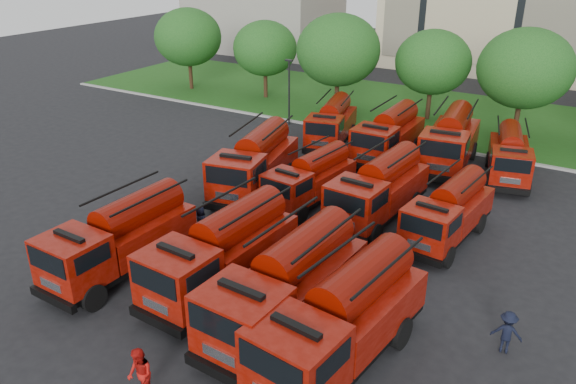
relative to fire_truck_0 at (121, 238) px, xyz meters
name	(u,v)px	position (x,y,z in m)	size (l,w,h in m)	color
ground	(283,252)	(5.10, 5.04, -1.67)	(140.00, 140.00, 0.00)	black
lawn	(446,115)	(5.10, 31.04, -1.61)	(70.00, 16.00, 0.12)	#1D4612
curb	(413,143)	(5.10, 22.94, -1.60)	(70.00, 0.30, 0.14)	gray
side_building	(263,10)	(-24.90, 49.04, 3.33)	(18.00, 12.00, 10.00)	gray
tree_0	(188,37)	(-18.90, 27.04, 3.35)	(6.30, 6.30, 7.70)	#382314
tree_1	(265,48)	(-10.90, 28.04, 2.88)	(5.71, 5.71, 6.98)	#382314
tree_2	(338,50)	(-2.90, 26.54, 3.69)	(6.72, 6.72, 8.22)	#382314
tree_3	(433,62)	(4.10, 29.04, 3.02)	(5.88, 5.88, 7.19)	#382314
tree_4	(525,68)	(11.10, 27.54, 3.55)	(6.55, 6.55, 8.01)	#382314
lamp_post_0	(289,88)	(-4.90, 22.24, 1.23)	(0.60, 0.25, 5.11)	black
fire_truck_0	(121,238)	(0.00, 0.00, 0.00)	(2.85, 7.35, 3.31)	black
fire_truck_1	(222,252)	(4.56, 1.20, 0.09)	(3.14, 7.78, 3.48)	black
fire_truck_2	(287,285)	(8.16, 0.39, 0.15)	(3.23, 8.08, 3.62)	black
fire_truck_3	(342,319)	(10.76, -0.33, 0.12)	(3.57, 8.06, 3.55)	black
fire_truck_4	(255,163)	(0.13, 10.14, 0.12)	(4.21, 8.19, 3.55)	black
fire_truck_5	(311,179)	(3.60, 10.40, -0.21)	(2.88, 6.55, 2.89)	black
fire_truck_6	(379,189)	(7.53, 10.55, 0.02)	(3.14, 7.56, 3.36)	black
fire_truck_7	(449,212)	(11.30, 10.17, -0.16)	(2.95, 6.78, 3.00)	black
fire_truck_8	(332,123)	(0.11, 19.77, -0.10)	(3.92, 7.20, 3.11)	black
fire_truck_9	(389,135)	(4.67, 19.07, 0.02)	(2.74, 7.37, 3.35)	black
fire_truck_10	(450,140)	(8.53, 19.75, 0.13)	(3.63, 8.11, 3.57)	black
fire_truck_11	(509,155)	(12.18, 19.70, -0.17)	(3.65, 6.85, 2.97)	black
firefighter_2	(398,343)	(12.14, 1.60, -1.67)	(1.06, 0.60, 1.80)	#B1110D
firefighter_3	(503,351)	(15.51, 3.16, -1.67)	(1.07, 0.55, 1.65)	black
firefighter_4	(202,236)	(0.89, 4.23, -1.67)	(0.80, 0.52, 1.63)	black
firefighter_5	(426,257)	(11.04, 8.01, -1.67)	(1.68, 0.72, 1.81)	#B1110D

